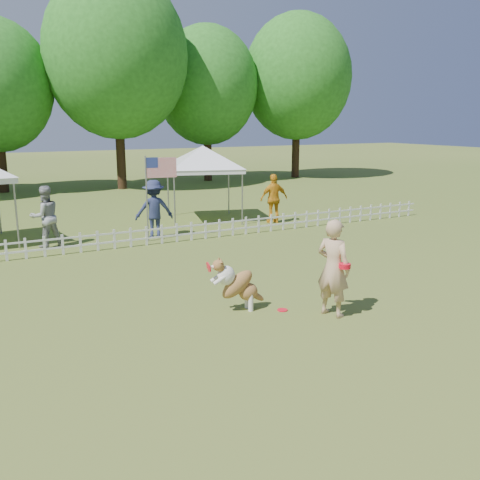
{
  "coord_description": "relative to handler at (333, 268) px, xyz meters",
  "views": [
    {
      "loc": [
        -5.3,
        -8.54,
        3.8
      ],
      "look_at": [
        0.35,
        2.0,
        1.1
      ],
      "focal_mm": 40.0,
      "sensor_mm": 36.0,
      "label": 1
    }
  ],
  "objects": [
    {
      "name": "flag_pole",
      "position": [
        -1.07,
        8.07,
        0.38
      ],
      "size": [
        1.04,
        0.26,
        2.71
      ],
      "primitive_type": null,
      "rotation": [
        0.0,
        0.0,
        -0.15
      ],
      "color": "gray",
      "rests_on": "ground"
    },
    {
      "name": "spectator_c",
      "position": [
        4.11,
        8.85,
        -0.05
      ],
      "size": [
        1.13,
        0.58,
        1.84
      ],
      "primitive_type": "imported",
      "rotation": [
        0.0,
        0.0,
        3.01
      ],
      "color": "orange",
      "rests_on": "ground"
    },
    {
      "name": "spectator_b",
      "position": [
        -0.71,
        8.49,
        -0.02
      ],
      "size": [
        1.34,
        0.92,
        1.9
      ],
      "primitive_type": "imported",
      "rotation": [
        0.0,
        0.0,
        2.96
      ],
      "color": "#242B4E",
      "rests_on": "ground"
    },
    {
      "name": "spectator_a",
      "position": [
        -4.04,
        8.81,
        -0.04
      ],
      "size": [
        1.03,
        0.87,
        1.87
      ],
      "primitive_type": "imported",
      "rotation": [
        0.0,
        0.0,
        3.34
      ],
      "color": "#949599",
      "rests_on": "ground"
    },
    {
      "name": "handler",
      "position": [
        0.0,
        0.0,
        0.0
      ],
      "size": [
        0.69,
        0.83,
        1.94
      ],
      "primitive_type": "imported",
      "rotation": [
        0.0,
        0.0,
        1.94
      ],
      "color": "tan",
      "rests_on": "ground"
    },
    {
      "name": "dog",
      "position": [
        -1.53,
        1.08,
        -0.4
      ],
      "size": [
        1.13,
        0.49,
        1.13
      ],
      "primitive_type": null,
      "rotation": [
        0.0,
        0.0,
        -0.12
      ],
      "color": "brown",
      "rests_on": "ground"
    },
    {
      "name": "tree_far_right",
      "position": [
        13.95,
        22.04,
        4.73
      ],
      "size": [
        7.0,
        7.0,
        11.4
      ],
      "primitive_type": null,
      "color": "#25641C",
      "rests_on": "ground"
    },
    {
      "name": "tree_center_right",
      "position": [
        1.95,
        21.54,
        5.33
      ],
      "size": [
        7.6,
        7.6,
        12.6
      ],
      "primitive_type": null,
      "color": "#25641C",
      "rests_on": "ground"
    },
    {
      "name": "picket_fence",
      "position": [
        -1.05,
        7.54,
        -0.67
      ],
      "size": [
        22.0,
        0.08,
        0.6
      ],
      "primitive_type": null,
      "color": "silver",
      "rests_on": "ground"
    },
    {
      "name": "tree_right",
      "position": [
        7.95,
        23.04,
        4.23
      ],
      "size": [
        6.2,
        6.2,
        10.4
      ],
      "primitive_type": null,
      "color": "#25641C",
      "rests_on": "ground"
    },
    {
      "name": "frisbee_on_turf",
      "position": [
        -0.73,
        0.67,
        -0.96
      ],
      "size": [
        0.28,
        0.28,
        0.02
      ],
      "primitive_type": "cylinder",
      "rotation": [
        0.0,
        0.0,
        -0.42
      ],
      "color": "red",
      "rests_on": "ground"
    },
    {
      "name": "ground",
      "position": [
        -1.05,
        0.54,
        -0.97
      ],
      "size": [
        120.0,
        120.0,
        0.0
      ],
      "primitive_type": "plane",
      "color": "#3A551B",
      "rests_on": "ground"
    },
    {
      "name": "canopy_tent_right",
      "position": [
        2.02,
        10.6,
        0.42
      ],
      "size": [
        3.31,
        3.31,
        2.78
      ],
      "primitive_type": null,
      "rotation": [
        0.0,
        0.0,
        -0.27
      ],
      "color": "white",
      "rests_on": "ground"
    }
  ]
}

